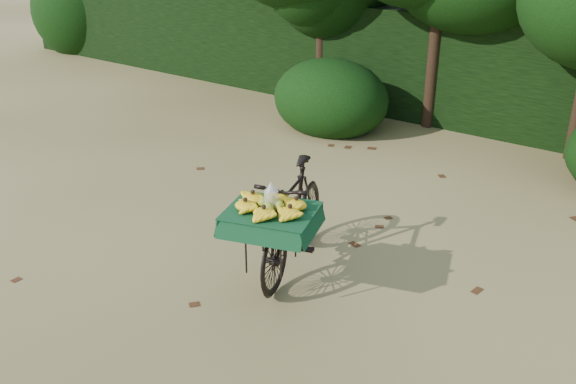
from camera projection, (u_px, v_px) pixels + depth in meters
The scene contains 6 objects.
ground at pixel (339, 318), 5.20m from camera, with size 80.00×80.00×0.00m, color tan.
vendor_bicycle at pixel (292, 217), 5.77m from camera, with size 1.15×1.88×1.05m.
hedge_backdrop at pixel (565, 78), 9.40m from camera, with size 26.00×1.80×1.80m, color black.
tree_row at pixel (516, 6), 8.74m from camera, with size 14.50×2.00×4.00m, color black, non-canonical shape.
bush_clumps at pixel (556, 147), 7.85m from camera, with size 8.80×1.70×0.90m, color black, non-canonical shape.
leaf_litter at pixel (377, 285), 5.67m from camera, with size 7.00×7.30×0.01m, color #482713, non-canonical shape.
Camera 1 is at (2.29, -3.69, 3.09)m, focal length 38.00 mm.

